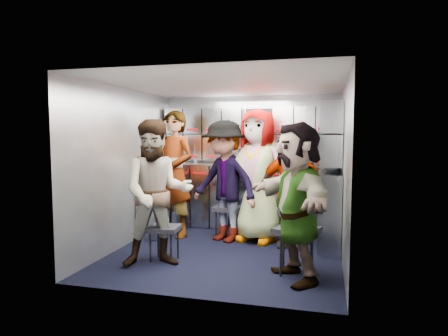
% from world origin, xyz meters
% --- Properties ---
extents(floor, '(3.00, 3.00, 0.00)m').
position_xyz_m(floor, '(0.00, 0.00, 0.00)').
color(floor, black).
rests_on(floor, ground).
extents(wall_back, '(2.80, 0.04, 2.10)m').
position_xyz_m(wall_back, '(0.00, 1.50, 1.05)').
color(wall_back, gray).
rests_on(wall_back, ground).
extents(wall_left, '(0.04, 3.00, 2.10)m').
position_xyz_m(wall_left, '(-1.40, 0.00, 1.05)').
color(wall_left, gray).
rests_on(wall_left, ground).
extents(wall_right, '(0.04, 3.00, 2.10)m').
position_xyz_m(wall_right, '(1.40, 0.00, 1.05)').
color(wall_right, gray).
rests_on(wall_right, ground).
extents(ceiling, '(2.80, 3.00, 0.02)m').
position_xyz_m(ceiling, '(0.00, 0.00, 2.10)').
color(ceiling, silver).
rests_on(ceiling, wall_back).
extents(cart_bank_back, '(2.68, 0.38, 0.99)m').
position_xyz_m(cart_bank_back, '(0.00, 1.29, 0.49)').
color(cart_bank_back, '#A5ABB6').
rests_on(cart_bank_back, ground).
extents(cart_bank_left, '(0.38, 0.76, 0.99)m').
position_xyz_m(cart_bank_left, '(-1.19, 0.56, 0.49)').
color(cart_bank_left, '#A5ABB6').
rests_on(cart_bank_left, ground).
extents(counter, '(2.68, 0.42, 0.03)m').
position_xyz_m(counter, '(0.00, 1.29, 1.01)').
color(counter, '#ADAFB4').
rests_on(counter, cart_bank_back).
extents(locker_bank_back, '(2.68, 0.28, 0.82)m').
position_xyz_m(locker_bank_back, '(0.00, 1.35, 1.49)').
color(locker_bank_back, '#A5ABB6').
rests_on(locker_bank_back, wall_back).
extents(locker_bank_right, '(0.28, 1.00, 0.82)m').
position_xyz_m(locker_bank_right, '(1.25, 0.70, 1.49)').
color(locker_bank_right, '#A5ABB6').
rests_on(locker_bank_right, wall_right).
extents(right_cabinet, '(0.28, 1.20, 1.00)m').
position_xyz_m(right_cabinet, '(1.25, 0.60, 0.50)').
color(right_cabinet, '#A5ABB6').
rests_on(right_cabinet, ground).
extents(coffee_niche, '(0.46, 0.16, 0.84)m').
position_xyz_m(coffee_niche, '(0.18, 1.41, 1.47)').
color(coffee_niche, black).
rests_on(coffee_niche, wall_back).
extents(red_latch_strip, '(2.60, 0.02, 0.03)m').
position_xyz_m(red_latch_strip, '(0.00, 1.09, 0.88)').
color(red_latch_strip, '#B40407').
rests_on(red_latch_strip, cart_bank_back).
extents(jump_seat_near_left, '(0.38, 0.36, 0.41)m').
position_xyz_m(jump_seat_near_left, '(-0.64, -0.54, 0.36)').
color(jump_seat_near_left, black).
rests_on(jump_seat_near_left, ground).
extents(jump_seat_mid_left, '(0.43, 0.41, 0.45)m').
position_xyz_m(jump_seat_mid_left, '(-0.16, 0.67, 0.40)').
color(jump_seat_mid_left, black).
rests_on(jump_seat_mid_left, ground).
extents(jump_seat_center, '(0.47, 0.45, 0.46)m').
position_xyz_m(jump_seat_center, '(0.28, 0.78, 0.40)').
color(jump_seat_center, black).
rests_on(jump_seat_center, ground).
extents(jump_seat_mid_right, '(0.49, 0.48, 0.45)m').
position_xyz_m(jump_seat_mid_right, '(0.75, 0.61, 0.40)').
color(jump_seat_mid_right, black).
rests_on(jump_seat_mid_right, ground).
extents(jump_seat_near_right, '(0.52, 0.51, 0.50)m').
position_xyz_m(jump_seat_near_right, '(0.91, -0.60, 0.44)').
color(jump_seat_near_right, black).
rests_on(jump_seat_near_right, ground).
extents(attendant_standing, '(0.79, 0.67, 1.83)m').
position_xyz_m(attendant_standing, '(-0.94, 0.57, 0.91)').
color(attendant_standing, black).
rests_on(attendant_standing, ground).
extents(attendant_arc_a, '(1.00, 0.91, 1.66)m').
position_xyz_m(attendant_arc_a, '(-0.64, -0.72, 0.83)').
color(attendant_arc_a, black).
rests_on(attendant_arc_a, ground).
extents(attendant_arc_b, '(1.25, 1.05, 1.68)m').
position_xyz_m(attendant_arc_b, '(-0.16, 0.49, 0.84)').
color(attendant_arc_b, black).
rests_on(attendant_arc_b, ground).
extents(attendant_arc_c, '(1.03, 0.82, 1.83)m').
position_xyz_m(attendant_arc_c, '(0.28, 0.60, 0.92)').
color(attendant_arc_c, black).
rests_on(attendant_arc_c, ground).
extents(attendant_arc_d, '(0.91, 0.40, 1.53)m').
position_xyz_m(attendant_arc_d, '(0.75, 0.43, 0.76)').
color(attendant_arc_d, black).
rests_on(attendant_arc_d, ground).
extents(attendant_arc_e, '(1.17, 1.54, 1.62)m').
position_xyz_m(attendant_arc_e, '(0.91, -0.78, 0.81)').
color(attendant_arc_e, black).
rests_on(attendant_arc_e, ground).
extents(bottle_left, '(0.06, 0.06, 0.27)m').
position_xyz_m(bottle_left, '(-0.84, 1.24, 1.17)').
color(bottle_left, white).
rests_on(bottle_left, counter).
extents(bottle_mid, '(0.07, 0.07, 0.26)m').
position_xyz_m(bottle_mid, '(-0.02, 1.24, 1.16)').
color(bottle_mid, white).
rests_on(bottle_mid, counter).
extents(bottle_right, '(0.06, 0.06, 0.23)m').
position_xyz_m(bottle_right, '(0.82, 1.24, 1.15)').
color(bottle_right, white).
rests_on(bottle_right, counter).
extents(cup_left, '(0.08, 0.08, 0.09)m').
position_xyz_m(cup_left, '(-1.05, 1.23, 1.08)').
color(cup_left, '#BFB187').
rests_on(cup_left, counter).
extents(cup_right, '(0.09, 0.09, 0.10)m').
position_xyz_m(cup_right, '(0.69, 1.23, 1.08)').
color(cup_right, '#BFB187').
rests_on(cup_right, counter).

